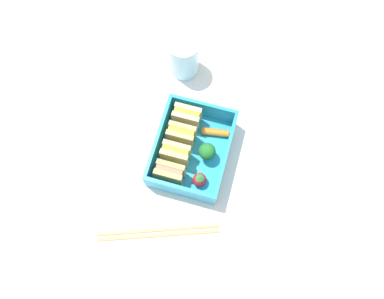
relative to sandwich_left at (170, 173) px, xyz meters
The scene contains 12 objects.
ground_plane 7.57cm from the sandwich_left, 24.48° to the right, with size 120.00×120.00×2.00cm, color white.
bento_tray 6.71cm from the sandwich_left, 24.48° to the right, with size 16.30×12.80×1.20cm, color #259BCE.
bento_rim 5.97cm from the sandwich_left, 24.48° to the right, with size 16.30×12.80×4.70cm.
sandwich_left is the anchor object (origin of this frame).
sandwich_center_left 3.62cm from the sandwich_left, ahead, with size 2.66×4.95×4.89cm.
sandwich_center 7.25cm from the sandwich_left, ahead, with size 2.66×4.95×4.89cm.
sandwich_center_right 10.87cm from the sandwich_left, ahead, with size 2.66×4.95×4.89cm.
strawberry_far_left 5.39cm from the sandwich_left, 84.86° to the right, with size 2.49×2.49×3.09cm.
broccoli_floret 7.78cm from the sandwich_left, 42.22° to the right, with size 3.04×3.04×4.25cm.
carrot_stick_far_left 11.67cm from the sandwich_left, 29.27° to the right, with size 1.36×1.36×5.00cm, color orange.
chopstick_pair 10.53cm from the sandwich_left, behind, with size 8.69×20.68×0.70cm.
drinking_glass 22.86cm from the sandwich_left, ahead, with size 5.96×5.96×8.55cm, color silver.
Camera 1 is at (-19.99, -5.56, 66.37)cm, focal length 35.00 mm.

